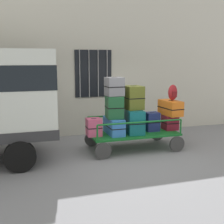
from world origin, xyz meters
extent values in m
plane|color=gray|center=(0.00, 0.00, 0.00)|extent=(40.00, 40.00, 0.00)
cube|color=beige|center=(0.00, 2.45, 2.50)|extent=(12.00, 0.30, 5.00)
cube|color=black|center=(-0.31, 2.28, 2.00)|extent=(1.20, 0.04, 1.50)
cylinder|color=gray|center=(-0.76, 2.24, 2.00)|extent=(0.03, 0.03, 1.50)
cylinder|color=gray|center=(-0.46, 2.24, 2.00)|extent=(0.03, 0.03, 1.50)
cylinder|color=gray|center=(-0.16, 2.24, 2.00)|extent=(0.03, 0.03, 1.50)
cylinder|color=gray|center=(0.14, 2.24, 2.00)|extent=(0.03, 0.03, 1.50)
cylinder|color=black|center=(-2.68, -0.48, 0.35)|extent=(0.70, 0.22, 0.70)
cube|color=#146023|center=(0.32, 0.36, 0.45)|extent=(2.40, 1.15, 0.05)
cylinder|color=#383838|center=(1.36, -0.24, 0.21)|extent=(0.42, 0.06, 0.42)
cylinder|color=#383838|center=(1.36, 0.95, 0.21)|extent=(0.42, 0.06, 0.42)
cylinder|color=#383838|center=(-0.71, -0.24, 0.21)|extent=(0.42, 0.06, 0.42)
cylinder|color=#383838|center=(-0.71, 0.95, 0.21)|extent=(0.42, 0.06, 0.42)
cylinder|color=#146023|center=(1.49, -0.18, 0.67)|extent=(0.04, 0.04, 0.39)
cylinder|color=#146023|center=(1.49, 0.89, 0.67)|extent=(0.04, 0.04, 0.39)
cylinder|color=#146023|center=(-0.84, -0.18, 0.67)|extent=(0.04, 0.04, 0.39)
cylinder|color=#146023|center=(-0.84, 0.89, 0.67)|extent=(0.04, 0.04, 0.39)
cylinder|color=#146023|center=(0.32, -0.18, 0.87)|extent=(2.32, 0.04, 0.04)
cylinder|color=#146023|center=(0.32, 0.89, 0.87)|extent=(2.32, 0.04, 0.04)
cube|color=#CC4C72|center=(-0.80, 0.34, 0.70)|extent=(0.37, 0.39, 0.46)
cube|color=black|center=(-0.80, 0.34, 0.70)|extent=(0.38, 0.40, 0.02)
cube|color=black|center=(-0.80, 0.34, 0.93)|extent=(0.13, 0.03, 0.02)
cube|color=#3372C6|center=(-0.24, 0.35, 0.69)|extent=(0.38, 0.84, 0.43)
cube|color=black|center=(-0.24, 0.35, 0.69)|extent=(0.39, 0.85, 0.02)
cube|color=black|center=(-0.24, 0.35, 0.90)|extent=(0.13, 0.03, 0.02)
cube|color=#194C28|center=(-0.24, 0.33, 1.21)|extent=(0.46, 0.52, 0.59)
cube|color=black|center=(-0.24, 0.33, 1.21)|extent=(0.47, 0.53, 0.02)
cube|color=black|center=(-0.24, 0.33, 1.50)|extent=(0.15, 0.04, 0.02)
cube|color=slate|center=(-0.24, 0.32, 1.76)|extent=(0.45, 0.44, 0.48)
cube|color=black|center=(-0.24, 0.32, 1.76)|extent=(0.46, 0.45, 0.02)
cube|color=black|center=(-0.24, 0.32, 1.99)|extent=(0.15, 0.04, 0.02)
cube|color=#0F5960|center=(0.32, 0.38, 0.79)|extent=(0.51, 0.95, 0.64)
cube|color=black|center=(0.32, 0.38, 0.79)|extent=(0.52, 0.96, 0.02)
cube|color=black|center=(0.32, 0.38, 1.11)|extent=(0.15, 0.04, 0.02)
cube|color=#4C5119|center=(0.32, 0.39, 1.43)|extent=(0.48, 0.54, 0.63)
cube|color=black|center=(0.32, 0.39, 1.43)|extent=(0.49, 0.56, 0.02)
cube|color=black|center=(0.32, 0.39, 1.74)|extent=(0.16, 0.04, 0.02)
cube|color=navy|center=(0.88, 0.36, 0.74)|extent=(0.38, 0.32, 0.52)
cube|color=black|center=(0.88, 0.36, 0.74)|extent=(0.39, 0.33, 0.02)
cube|color=black|center=(0.88, 0.36, 0.99)|extent=(0.13, 0.03, 0.02)
cube|color=maroon|center=(1.45, 0.36, 0.68)|extent=(0.38, 0.40, 0.42)
cube|color=black|center=(1.45, 0.36, 0.68)|extent=(0.39, 0.41, 0.02)
cube|color=black|center=(1.45, 0.36, 0.89)|extent=(0.13, 0.03, 0.02)
cube|color=orange|center=(1.45, 0.36, 1.10)|extent=(0.45, 0.79, 0.41)
cube|color=black|center=(1.45, 0.36, 1.10)|extent=(0.46, 0.80, 0.02)
cube|color=black|center=(1.45, 0.36, 1.31)|extent=(0.14, 0.04, 0.02)
ellipsoid|color=maroon|center=(1.49, 0.35, 1.54)|extent=(0.27, 0.19, 0.44)
cube|color=maroon|center=(1.49, 0.25, 1.49)|extent=(0.14, 0.06, 0.15)
camera|label=1|loc=(-2.63, -7.09, 2.48)|focal=47.81mm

